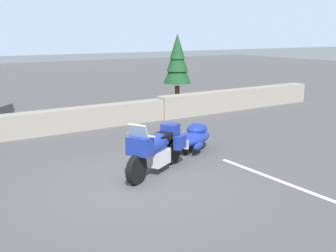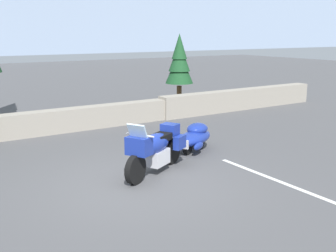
# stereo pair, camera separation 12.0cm
# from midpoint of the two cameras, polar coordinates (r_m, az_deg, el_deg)

# --- Properties ---
(ground_plane) EXTENTS (80.00, 80.00, 0.00)m
(ground_plane) POSITION_cam_midpoint_polar(r_m,az_deg,el_deg) (9.19, -3.20, -7.84)
(ground_plane) COLOR #4C4C4F
(stone_guard_wall) EXTENTS (24.00, 0.65, 0.88)m
(stone_guard_wall) POSITION_cam_midpoint_polar(r_m,az_deg,el_deg) (14.17, -12.81, 1.00)
(stone_guard_wall) COLOR gray
(stone_guard_wall) RESTS_ON ground
(touring_motorcycle) EXTENTS (2.11, 1.38, 1.33)m
(touring_motorcycle) POSITION_cam_midpoint_polar(r_m,az_deg,el_deg) (9.59, -1.49, -3.02)
(touring_motorcycle) COLOR black
(touring_motorcycle) RESTS_ON ground
(car_shaped_trailer) EXTENTS (2.11, 1.35, 0.76)m
(car_shaped_trailer) POSITION_cam_midpoint_polar(r_m,az_deg,el_deg) (11.49, 4.02, -1.46)
(car_shaped_trailer) COLOR black
(car_shaped_trailer) RESTS_ON ground
(pine_tree_secondary) EXTENTS (1.22, 1.22, 3.22)m
(pine_tree_secondary) POSITION_cam_midpoint_polar(r_m,az_deg,el_deg) (18.30, 1.78, 8.96)
(pine_tree_secondary) COLOR brown
(pine_tree_secondary) RESTS_ON ground
(parking_stripe_marker) EXTENTS (0.12, 3.60, 0.01)m
(parking_stripe_marker) POSITION_cam_midpoint_polar(r_m,az_deg,el_deg) (9.64, 15.08, -7.25)
(parking_stripe_marker) COLOR silver
(parking_stripe_marker) RESTS_ON ground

